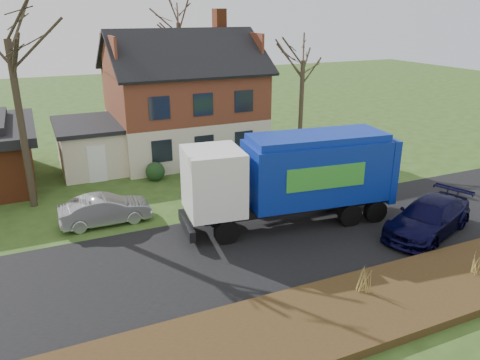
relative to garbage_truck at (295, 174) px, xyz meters
name	(u,v)px	position (x,y,z in m)	size (l,w,h in m)	color
ground	(246,250)	(-3.09, -1.51, -2.35)	(120.00, 120.00, 0.00)	#2D4717
road	(246,250)	(-3.09, -1.51, -2.34)	(80.00, 7.00, 0.02)	black
mulch_verge	(319,321)	(-3.09, -6.81, -2.20)	(80.00, 3.50, 0.30)	#312110
main_house	(176,95)	(-1.60, 12.40, 1.68)	(12.95, 8.95, 9.26)	beige
garbage_truck	(295,174)	(0.00, 0.00, 0.00)	(9.76, 3.65, 4.08)	black
silver_sedan	(105,210)	(-7.83, 3.42, -1.69)	(1.41, 4.03, 1.33)	#A1A2A8
navy_wagon	(428,217)	(4.72, -3.36, -1.60)	(2.11, 5.19, 1.51)	black
tree_front_west	(3,11)	(-10.76, 6.97, 6.77)	(3.73, 3.73, 11.08)	#382E21
tree_front_east	(304,44)	(5.72, 9.00, 4.86)	(3.19, 3.19, 8.87)	#433828
tree_back	(178,7)	(0.79, 19.03, 7.02)	(3.55, 3.55, 11.24)	#453329
grass_clump_mid	(365,279)	(-0.99, -6.28, -1.56)	(0.35, 0.29, 0.99)	olive
grass_clump_east	(476,263)	(3.43, -6.90, -1.65)	(0.32, 0.27, 0.81)	tan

